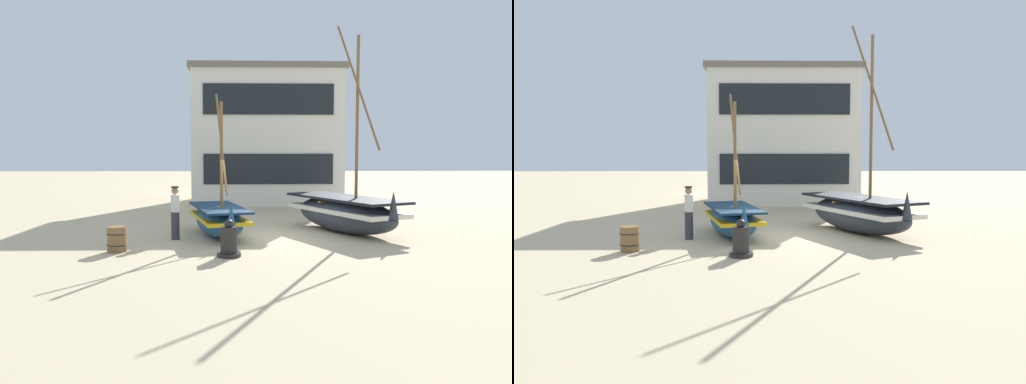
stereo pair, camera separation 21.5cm
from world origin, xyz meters
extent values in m
plane|color=#CCB78E|center=(0.00, 0.00, 0.00)|extent=(120.00, 120.00, 0.00)
ellipsoid|color=#2D333D|center=(3.05, 1.06, 0.61)|extent=(3.64, 5.21, 1.23)
cube|color=silver|center=(3.05, 1.06, 0.77)|extent=(3.57, 5.04, 0.15)
cube|color=black|center=(3.05, 1.06, 1.18)|extent=(3.64, 5.14, 0.09)
cone|color=#2D333D|center=(4.08, -1.10, 1.17)|extent=(0.44, 0.44, 0.86)
cylinder|color=brown|center=(3.32, 0.50, 3.70)|extent=(0.10, 0.10, 5.69)
cylinder|color=brown|center=(3.32, 0.50, 4.94)|extent=(1.04, 2.08, 4.29)
cube|color=brown|center=(2.89, 1.40, 1.04)|extent=(1.50, 0.82, 0.06)
ellipsoid|color=#23517A|center=(-1.24, 0.41, 0.49)|extent=(2.27, 4.04, 0.98)
cube|color=gold|center=(-1.24, 0.41, 0.61)|extent=(2.24, 3.89, 0.12)
cube|color=#132C43|center=(-1.24, 0.41, 0.94)|extent=(2.29, 3.97, 0.07)
cone|color=#23517A|center=(-0.79, -1.37, 0.93)|extent=(0.33, 0.33, 0.68)
cylinder|color=brown|center=(-1.13, -0.05, 2.51)|extent=(0.10, 0.10, 3.65)
cylinder|color=brown|center=(-1.13, -0.05, 3.06)|extent=(0.47, 1.59, 3.23)
cube|color=brown|center=(-1.31, 0.69, 0.83)|extent=(1.30, 0.47, 0.06)
cylinder|color=#33333D|center=(-2.58, -0.25, 0.44)|extent=(0.26, 0.26, 0.88)
cube|color=silver|center=(-2.58, -0.25, 1.15)|extent=(0.31, 0.40, 0.54)
sphere|color=#A87A56|center=(-2.58, -0.25, 1.54)|extent=(0.22, 0.22, 0.22)
cylinder|color=#2D2823|center=(-2.58, -0.25, 1.66)|extent=(0.24, 0.24, 0.05)
cylinder|color=black|center=(-0.82, -2.84, 0.05)|extent=(0.64, 0.64, 0.10)
cylinder|color=black|center=(-0.82, -2.84, 0.44)|extent=(0.45, 0.45, 0.69)
sphere|color=black|center=(-0.82, -2.84, 0.87)|extent=(0.25, 0.25, 0.25)
cylinder|color=brown|center=(-3.94, -2.13, 0.35)|extent=(0.52, 0.52, 0.70)
torus|color=black|center=(-3.94, -2.13, 0.50)|extent=(0.56, 0.56, 0.03)
torus|color=black|center=(-3.94, -2.13, 0.20)|extent=(0.56, 0.56, 0.03)
cube|color=silver|center=(0.87, 11.83, 3.51)|extent=(7.84, 5.40, 7.02)
cube|color=#70665B|center=(0.87, 11.83, 7.17)|extent=(8.15, 5.61, 0.30)
cube|color=black|center=(0.87, 9.10, 1.93)|extent=(6.58, 0.06, 1.54)
cube|color=black|center=(0.87, 9.10, 5.44)|extent=(6.58, 0.06, 1.54)
camera|label=1|loc=(-0.47, -15.43, 2.70)|focal=33.94mm
camera|label=2|loc=(-0.26, -15.43, 2.70)|focal=33.94mm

